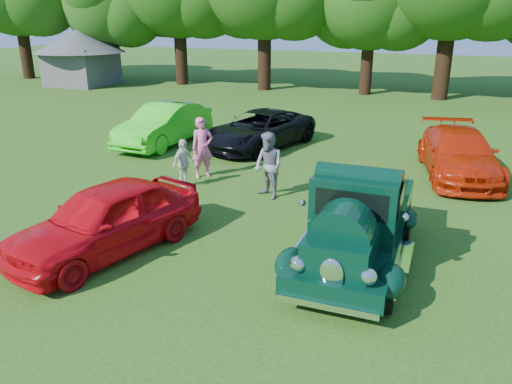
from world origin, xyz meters
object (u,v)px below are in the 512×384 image
(hero_pickup, at_px, (357,223))
(back_car_lime, at_px, (164,125))
(spectator_white, at_px, (183,163))
(back_car_black, at_px, (260,130))
(spectator_grey, at_px, (269,166))
(red_convertible, at_px, (106,219))
(back_car_orange, at_px, (459,154))
(spectator_pink, at_px, (202,148))
(gazebo, at_px, (80,51))

(hero_pickup, xyz_separation_m, back_car_lime, (-8.93, 7.23, -0.06))
(hero_pickup, distance_m, spectator_white, 6.40)
(back_car_black, xyz_separation_m, spectator_grey, (2.22, -5.17, 0.23))
(red_convertible, bearing_deg, spectator_grey, 80.25)
(red_convertible, xyz_separation_m, spectator_grey, (2.12, 4.45, 0.17))
(hero_pickup, relative_size, back_car_orange, 1.00)
(back_car_lime, bearing_deg, red_convertible, -63.26)
(spectator_pink, bearing_deg, hero_pickup, -80.41)
(spectator_grey, xyz_separation_m, gazebo, (-20.60, 17.34, 1.46))
(back_car_black, bearing_deg, red_convertible, -73.74)
(spectator_grey, relative_size, spectator_white, 1.28)
(back_car_orange, xyz_separation_m, spectator_white, (-7.66, -4.13, 0.00))
(hero_pickup, relative_size, red_convertible, 1.12)
(back_car_lime, height_order, spectator_white, back_car_lime)
(spectator_pink, bearing_deg, red_convertible, -129.86)
(back_car_orange, height_order, gazebo, gazebo)
(hero_pickup, bearing_deg, back_car_orange, 74.42)
(back_car_lime, xyz_separation_m, back_car_black, (3.70, 0.90, -0.09))
(spectator_grey, bearing_deg, back_car_lime, 177.83)
(red_convertible, relative_size, back_car_orange, 0.89)
(back_car_black, bearing_deg, spectator_white, -79.49)
(red_convertible, bearing_deg, back_car_orange, 66.04)
(back_car_lime, distance_m, gazebo, 19.71)
(red_convertible, bearing_deg, hero_pickup, 32.04)
(hero_pickup, height_order, back_car_lime, hero_pickup)
(hero_pickup, bearing_deg, spectator_pink, 144.40)
(red_convertible, height_order, spectator_grey, spectator_grey)
(gazebo, bearing_deg, hero_pickup, -40.68)
(spectator_pink, xyz_separation_m, spectator_white, (-0.09, -1.09, -0.22))
(back_car_orange, bearing_deg, gazebo, 141.44)
(back_car_lime, bearing_deg, gazebo, 141.48)
(hero_pickup, height_order, red_convertible, hero_pickup)
(spectator_pink, relative_size, spectator_white, 1.30)
(spectator_white, bearing_deg, spectator_grey, -79.04)
(red_convertible, xyz_separation_m, back_car_black, (-0.10, 9.63, -0.06))
(back_car_black, relative_size, spectator_grey, 2.71)
(spectator_pink, height_order, gazebo, gazebo)
(hero_pickup, xyz_separation_m, red_convertible, (-5.13, -1.50, -0.09))
(back_car_orange, relative_size, gazebo, 0.79)
(red_convertible, distance_m, back_car_black, 9.63)
(back_car_lime, xyz_separation_m, back_car_orange, (10.90, -0.18, -0.06))
(back_car_lime, relative_size, back_car_black, 0.95)
(hero_pickup, relative_size, back_car_black, 0.99)
(hero_pickup, height_order, gazebo, gazebo)
(red_convertible, height_order, spectator_pink, spectator_pink)
(back_car_orange, bearing_deg, spectator_pink, -169.32)
(hero_pickup, xyz_separation_m, back_car_orange, (1.97, 7.05, -0.12))
(spectator_pink, relative_size, gazebo, 0.30)
(back_car_orange, height_order, spectator_white, spectator_white)
(gazebo, bearing_deg, spectator_grey, -40.08)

